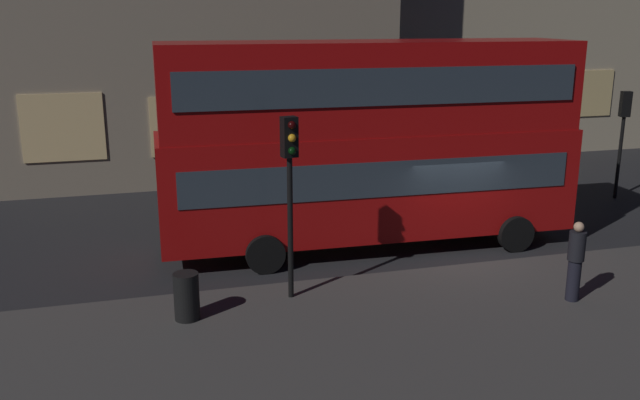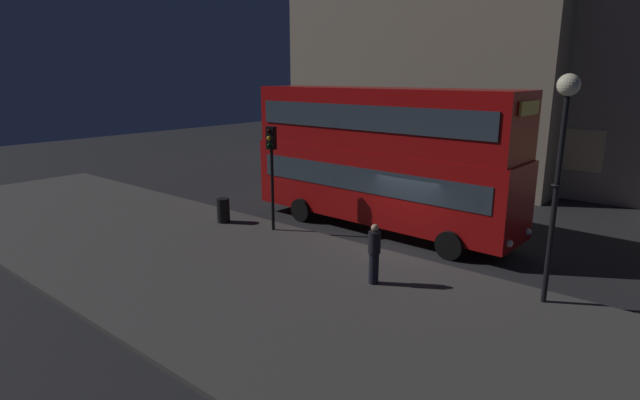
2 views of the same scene
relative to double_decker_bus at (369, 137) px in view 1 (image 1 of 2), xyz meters
The scene contains 7 objects.
ground_plane 3.84m from the double_decker_bus, 32.33° to the right, with size 80.00×80.00×0.00m, color #232326.
sidewalk_slab 7.63m from the double_decker_bus, 73.79° to the right, with size 44.00×9.02×0.12m, color #423F3D.
double_decker_bus is the anchor object (origin of this frame).
traffic_light_near_kerb 4.21m from the double_decker_bus, 132.77° to the right, with size 0.36×0.39×4.00m.
traffic_light_far_side 10.37m from the double_decker_bus, 14.68° to the left, with size 0.38×0.39×3.68m.
pedestrian 6.10m from the double_decker_bus, 58.37° to the right, with size 0.36×0.36×1.78m.
litter_bin 6.77m from the double_decker_bus, 145.00° to the right, with size 0.52×0.52×0.99m, color black.
Camera 1 is at (-7.98, -15.61, 6.17)m, focal length 38.53 mm.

